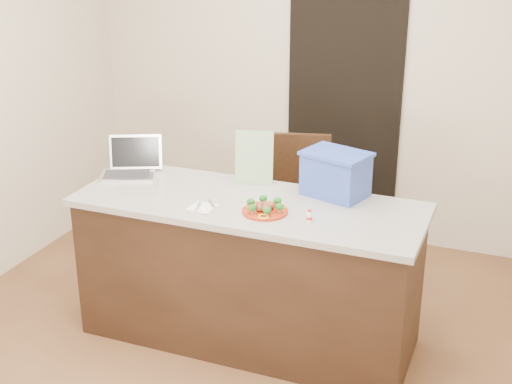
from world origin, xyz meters
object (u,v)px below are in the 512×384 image
at_px(plate, 265,211).
at_px(yogurt_bottle, 309,217).
at_px(laptop, 131,164).
at_px(chair, 290,202).
at_px(napkin, 203,207).
at_px(island, 249,271).
at_px(blue_box, 336,174).

relative_size(plate, yogurt_bottle, 3.75).
bearing_deg(plate, laptop, 164.56).
xyz_separation_m(laptop, chair, (0.87, 0.63, -0.38)).
bearing_deg(yogurt_bottle, napkin, -176.45).
height_order(napkin, yogurt_bottle, yogurt_bottle).
bearing_deg(island, laptop, 169.32).
bearing_deg(yogurt_bottle, chair, 114.49).
height_order(plate, chair, chair).
xyz_separation_m(yogurt_bottle, laptop, (-1.30, 0.31, 0.04)).
height_order(yogurt_bottle, laptop, laptop).
relative_size(napkin, yogurt_bottle, 2.04).
xyz_separation_m(island, blue_box, (0.44, 0.28, 0.59)).
bearing_deg(chair, island, -103.65).
xyz_separation_m(napkin, chair, (0.20, 0.98, -0.31)).
xyz_separation_m(island, plate, (0.15, -0.12, 0.47)).
xyz_separation_m(island, yogurt_bottle, (0.42, -0.15, 0.49)).
height_order(yogurt_bottle, blue_box, blue_box).
relative_size(yogurt_bottle, laptop, 0.17).
distance_m(island, napkin, 0.54).
bearing_deg(napkin, plate, 10.48).
relative_size(island, napkin, 14.60).
height_order(island, chair, chair).
height_order(plate, laptop, laptop).
xyz_separation_m(yogurt_bottle, chair, (-0.43, 0.94, -0.34)).
bearing_deg(island, blue_box, 32.48).
bearing_deg(chair, napkin, -115.73).
xyz_separation_m(laptop, blue_box, (1.32, 0.12, 0.07)).
xyz_separation_m(island, chair, (-0.01, 0.80, 0.15)).
xyz_separation_m(plate, blue_box, (0.29, 0.40, 0.13)).
distance_m(plate, napkin, 0.36).
bearing_deg(blue_box, yogurt_bottle, -75.84).
relative_size(plate, chair, 0.24).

